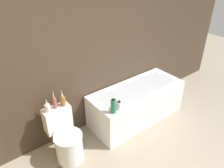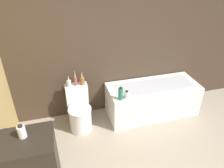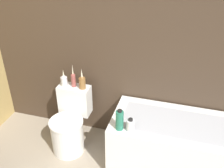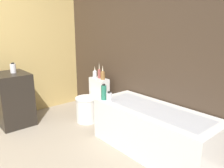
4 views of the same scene
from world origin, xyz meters
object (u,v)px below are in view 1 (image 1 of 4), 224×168
bathtub (136,103)px  vase_gold (47,107)px  shampoo_bottle_short (119,106)px  toilet (66,139)px  vase_silver (55,102)px  vase_bronze (63,100)px  shampoo_bottle_tall (113,106)px

bathtub → vase_gold: 1.52m
shampoo_bottle_short → toilet: bearing=164.4°
toilet → vase_silver: 0.53m
toilet → vase_bronze: vase_bronze is taller
toilet → vase_bronze: (0.11, 0.19, 0.48)m
toilet → vase_bronze: bearing=59.6°
bathtub → vase_silver: 1.42m
vase_silver → vase_bronze: bearing=-5.7°
vase_silver → shampoo_bottle_tall: vase_silver is taller
bathtub → toilet: bearing=-178.7°
vase_silver → toilet: bearing=-90.0°
bathtub → shampoo_bottle_tall: (-0.68, -0.25, 0.39)m
toilet → vase_gold: size_ratio=3.52×
toilet → vase_silver: (0.00, 0.20, 0.49)m
bathtub → toilet: 1.32m
vase_gold → vase_bronze: 0.22m
vase_gold → vase_bronze: size_ratio=0.83×
vase_gold → shampoo_bottle_short: size_ratio=1.47×
vase_bronze → shampoo_bottle_tall: 0.67m
shampoo_bottle_tall → shampoo_bottle_short: 0.11m
bathtub → shampoo_bottle_tall: size_ratio=7.25×
vase_silver → shampoo_bottle_short: (0.74, -0.40, -0.16)m
bathtub → shampoo_bottle_tall: bearing=-160.2°
bathtub → vase_bronze: (-1.21, 0.15, 0.49)m
bathtub → shampoo_bottle_short: size_ratio=11.74×
vase_gold → shampoo_bottle_short: 0.95m
vase_bronze → shampoo_bottle_tall: (0.53, -0.40, -0.11)m
toilet → vase_silver: bearing=90.0°
toilet → shampoo_bottle_short: size_ratio=5.17×
toilet → shampoo_bottle_short: bearing=-15.6°
vase_gold → vase_silver: (0.11, 0.01, 0.02)m
toilet → shampoo_bottle_tall: size_ratio=3.19×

